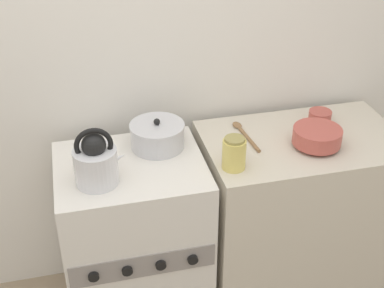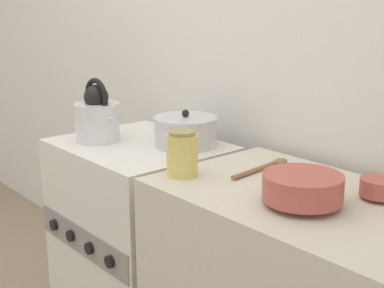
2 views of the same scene
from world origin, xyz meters
The scene contains 9 objects.
wall_back centered at (0.00, 0.63, 1.25)m, with size 7.00×0.06×2.50m.
stove centered at (0.00, 0.26, 0.43)m, with size 0.62×0.54×0.85m.
counter centered at (0.79, 0.28, 0.43)m, with size 0.90×0.56×0.86m.
kettle centered at (-0.14, 0.17, 0.95)m, with size 0.21×0.17×0.24m.
cooking_pot centered at (0.14, 0.38, 0.91)m, with size 0.24×0.24×0.14m.
enamel_bowl centered at (0.81, 0.21, 0.91)m, with size 0.21×0.21×0.09m.
small_ceramic_bowl centered at (0.92, 0.40, 0.89)m, with size 0.11×0.11×0.06m.
storage_jar centered at (0.41, 0.13, 0.93)m, with size 0.10×0.10×0.14m.
wooden_spoon centered at (0.54, 0.38, 0.87)m, with size 0.05×0.27×0.02m.
Camera 1 is at (-0.19, -1.60, 2.08)m, focal length 50.00 mm.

